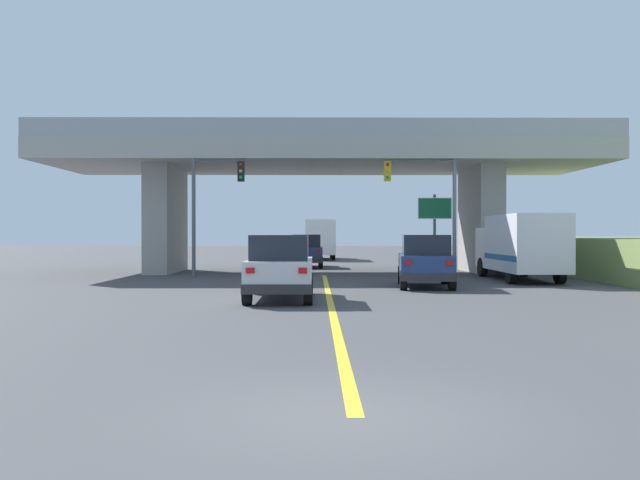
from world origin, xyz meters
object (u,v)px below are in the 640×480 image
object	(u,v)px
sedan_oncoming	(307,251)
traffic_signal_farside	(210,196)
traffic_signal_nearside	(432,194)
semi_truck_distant	(320,239)
box_truck	(521,246)
suv_lead	(281,267)
highway_sign	(435,216)
suv_crossing	(425,261)

from	to	relation	value
sedan_oncoming	traffic_signal_farside	distance (m)	11.23
sedan_oncoming	traffic_signal_nearside	world-z (taller)	traffic_signal_nearside
semi_truck_distant	box_truck	bearing A→B (deg)	-70.96
traffic_signal_farside	sedan_oncoming	bearing A→B (deg)	65.67
suv_lead	traffic_signal_nearside	world-z (taller)	traffic_signal_nearside
highway_sign	traffic_signal_nearside	bearing A→B (deg)	-105.39
box_truck	traffic_signal_farside	size ratio (longest dim) A/B	1.16
box_truck	highway_sign	distance (m)	5.25
traffic_signal_farside	semi_truck_distant	size ratio (longest dim) A/B	0.86
traffic_signal_farside	semi_truck_distant	xyz separation A→B (m)	(5.40, 22.78, -2.21)
traffic_signal_nearside	sedan_oncoming	bearing A→B (deg)	122.03
suv_crossing	box_truck	world-z (taller)	box_truck
traffic_signal_nearside	semi_truck_distant	world-z (taller)	traffic_signal_nearside
sedan_oncoming	highway_sign	bearing A→B (deg)	-51.59
box_truck	traffic_signal_nearside	bearing A→B (deg)	144.78
suv_crossing	sedan_oncoming	distance (m)	16.61
suv_lead	semi_truck_distant	xyz separation A→B (m)	(1.50, 33.73, 0.64)
suv_crossing	semi_truck_distant	distance (m)	29.06
traffic_signal_farside	highway_sign	distance (m)	11.13
traffic_signal_farside	suv_lead	bearing A→B (deg)	-70.35
suv_lead	semi_truck_distant	world-z (taller)	semi_truck_distant
suv_crossing	box_truck	size ratio (longest dim) A/B	0.63
sedan_oncoming	traffic_signal_nearside	distance (m)	11.80
sedan_oncoming	semi_truck_distant	bearing A→B (deg)	85.89
traffic_signal_nearside	semi_truck_distant	xyz separation A→B (m)	(-5.14, 22.58, -2.29)
box_truck	traffic_signal_farside	world-z (taller)	traffic_signal_farside
box_truck	highway_sign	bearing A→B (deg)	127.74
traffic_signal_nearside	semi_truck_distant	distance (m)	23.27
suv_lead	traffic_signal_nearside	bearing A→B (deg)	59.26
traffic_signal_nearside	traffic_signal_farside	distance (m)	10.54
box_truck	sedan_oncoming	world-z (taller)	box_truck
traffic_signal_nearside	highway_sign	world-z (taller)	traffic_signal_nearside
box_truck	traffic_signal_nearside	world-z (taller)	traffic_signal_nearside
box_truck	suv_crossing	bearing A→B (deg)	-142.13
sedan_oncoming	highway_sign	world-z (taller)	highway_sign
sedan_oncoming	suv_lead	bearing A→B (deg)	-91.56
sedan_oncoming	traffic_signal_nearside	size ratio (longest dim) A/B	0.79
semi_truck_distant	traffic_signal_farside	bearing A→B (deg)	-103.34
suv_crossing	highway_sign	distance (m)	8.17
suv_lead	traffic_signal_nearside	size ratio (longest dim) A/B	0.77
semi_truck_distant	suv_lead	bearing A→B (deg)	-92.54
suv_lead	suv_crossing	world-z (taller)	same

